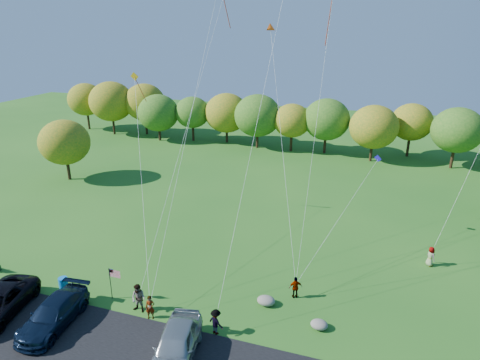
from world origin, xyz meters
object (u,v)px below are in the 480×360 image
object	(u,v)px
flyer_a	(150,307)
trash_barrel	(63,284)
flyer_b	(139,298)
flyer_c	(216,322)
minivan_navy	(53,314)
flyer_e	(431,256)
minivan_silver	(176,345)
flyer_d	(296,287)

from	to	relation	value
flyer_a	trash_barrel	xyz separation A→B (m)	(-7.11, 0.76, -0.32)
flyer_a	flyer_b	distance (m)	1.08
flyer_a	flyer_c	world-z (taller)	flyer_c
minivan_navy	trash_barrel	distance (m)	3.80
flyer_c	flyer_b	bearing A→B (deg)	18.93
flyer_b	flyer_e	xyz separation A→B (m)	(17.71, 11.63, -0.19)
minivan_navy	minivan_silver	size ratio (longest dim) A/B	1.01
flyer_d	flyer_a	bearing A→B (deg)	5.70
trash_barrel	flyer_a	bearing A→B (deg)	-6.13
minivan_navy	trash_barrel	world-z (taller)	minivan_navy
minivan_navy	flyer_a	distance (m)	5.66
minivan_navy	trash_barrel	xyz separation A→B (m)	(-2.01, 3.21, -0.38)
flyer_c	flyer_e	xyz separation A→B (m)	(12.40, 11.99, -0.04)
minivan_silver	flyer_b	world-z (taller)	flyer_b
flyer_b	minivan_navy	bearing A→B (deg)	-141.37
minivan_silver	flyer_a	xyz separation A→B (m)	(-3.06, 2.62, -0.19)
minivan_silver	flyer_c	size ratio (longest dim) A/B	3.29
flyer_a	flyer_d	world-z (taller)	flyer_a
flyer_d	flyer_e	bearing A→B (deg)	-166.65
minivan_navy	trash_barrel	bearing A→B (deg)	116.80
minivan_navy	flyer_e	bearing A→B (deg)	28.19
flyer_e	minivan_navy	bearing A→B (deg)	90.08
flyer_b	flyer_a	bearing A→B (deg)	-15.27
minivan_silver	flyer_b	distance (m)	5.04
minivan_silver	flyer_a	bearing A→B (deg)	127.84
flyer_e	flyer_a	bearing A→B (deg)	92.26
flyer_b	flyer_d	distance (m)	10.08
flyer_a	flyer_e	distance (m)	20.56
trash_barrel	flyer_d	bearing A→B (deg)	15.30
minivan_silver	flyer_d	distance (m)	8.99
flyer_a	flyer_d	distance (m)	9.37
flyer_a	flyer_b	size ratio (longest dim) A/B	0.81
minivan_silver	flyer_c	distance (m)	2.91
minivan_navy	minivan_silver	distance (m)	8.16
flyer_d	trash_barrel	distance (m)	15.66
minivan_silver	flyer_d	bearing A→B (deg)	45.17
flyer_d	flyer_e	size ratio (longest dim) A/B	1.01
flyer_b	flyer_c	bearing A→B (deg)	0.41
flyer_c	flyer_e	world-z (taller)	flyer_c
minivan_navy	flyer_b	bearing A→B (deg)	29.06
flyer_e	trash_barrel	size ratio (longest dim) A/B	1.69
minivan_navy	minivan_silver	world-z (taller)	minivan_silver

